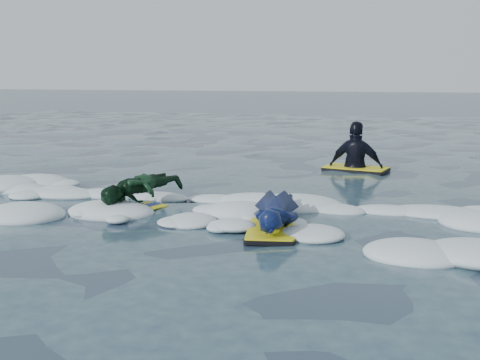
# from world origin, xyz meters

# --- Properties ---
(ground) EXTENTS (120.00, 120.00, 0.00)m
(ground) POSITION_xyz_m (0.00, 0.00, 0.00)
(ground) COLOR #182339
(ground) RESTS_ON ground
(foam_band) EXTENTS (12.00, 3.10, 0.30)m
(foam_band) POSITION_xyz_m (0.00, 1.03, 0.00)
(foam_band) COLOR white
(foam_band) RESTS_ON ground
(prone_woman_unit) EXTENTS (0.77, 1.64, 0.41)m
(prone_woman_unit) POSITION_xyz_m (1.60, 0.24, 0.21)
(prone_woman_unit) COLOR black
(prone_woman_unit) RESTS_ON ground
(prone_child_unit) EXTENTS (1.11, 1.41, 0.50)m
(prone_child_unit) POSITION_xyz_m (-0.43, 0.85, 0.25)
(prone_child_unit) COLOR black
(prone_child_unit) RESTS_ON ground
(waiting_rider_unit) EXTENTS (1.34, 0.93, 1.83)m
(waiting_rider_unit) POSITION_xyz_m (2.24, 5.05, 0.06)
(waiting_rider_unit) COLOR black
(waiting_rider_unit) RESTS_ON ground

